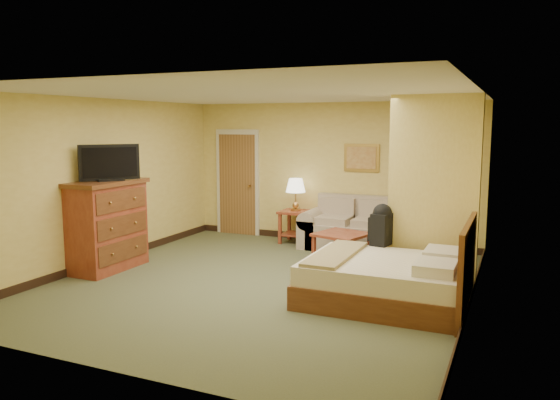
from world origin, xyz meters
The scene contains 17 objects.
floor centered at (0.00, 0.00, 0.00)m, with size 6.00×6.00×0.00m, color #525839.
ceiling centered at (0.00, 0.00, 2.60)m, with size 6.00×6.00×0.00m, color white.
back_wall centered at (0.00, 3.00, 1.30)m, with size 5.50×0.02×2.60m, color #DEC35E.
left_wall centered at (-2.75, 0.00, 1.30)m, with size 0.02×6.00×2.60m, color #DEC35E.
right_wall centered at (2.75, 0.00, 1.30)m, with size 0.02×6.00×2.60m, color #DEC35E.
partition centered at (2.15, 0.93, 1.30)m, with size 1.20×0.15×2.60m, color #DEC35E.
door centered at (-1.95, 2.96, 1.03)m, with size 0.94×0.16×2.10m.
baseboard centered at (0.00, 2.99, 0.06)m, with size 5.50×0.02×0.12m, color black.
loveseat centered at (0.58, 2.58, 0.30)m, with size 1.85×0.86×0.93m.
side_table centered at (-0.57, 2.65, 0.40)m, with size 0.55×0.55×0.61m.
table_lamp centered at (-0.57, 2.65, 1.06)m, with size 0.36×0.36×0.60m.
coffee_table centered at (0.66, 1.59, 0.34)m, with size 0.92×0.92×0.48m.
wall_picture centered at (0.58, 2.97, 1.60)m, with size 0.65×0.04×0.50m.
dresser centered at (-2.48, -0.25, 0.69)m, with size 0.67×1.28×1.36m.
tv centered at (-2.38, -0.25, 1.62)m, with size 0.56×0.77×0.54m.
bed centered at (1.82, -0.10, 0.30)m, with size 1.98×1.68×1.09m.
backpack centered at (1.50, 0.75, 0.84)m, with size 0.28×0.37×0.58m.
Camera 1 is at (3.20, -6.64, 2.20)m, focal length 35.00 mm.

